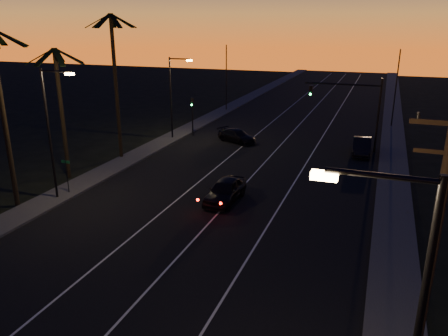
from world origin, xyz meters
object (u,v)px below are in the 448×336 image
at_px(lead_car, 225,190).
at_px(cross_car, 237,136).
at_px(utility_pole, 432,254).
at_px(signal_mast, 353,101).
at_px(right_car, 362,146).

relative_size(lead_car, cross_car, 1.07).
bearing_deg(cross_car, lead_car, -74.45).
bearing_deg(utility_pole, signal_mast, 98.47).
relative_size(signal_mast, cross_car, 1.46).
bearing_deg(signal_mast, cross_car, -175.07).
height_order(utility_pole, signal_mast, utility_pole).
distance_m(lead_car, right_car, 17.25).
height_order(signal_mast, lead_car, signal_mast).
distance_m(right_car, cross_car, 12.40).
bearing_deg(right_car, signal_mast, 136.41).
height_order(signal_mast, cross_car, signal_mast).
xyz_separation_m(utility_pole, signal_mast, (-4.46, 29.99, -0.53)).
height_order(utility_pole, right_car, utility_pole).
bearing_deg(cross_car, utility_pole, -61.66).
bearing_deg(utility_pole, lead_car, 129.85).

